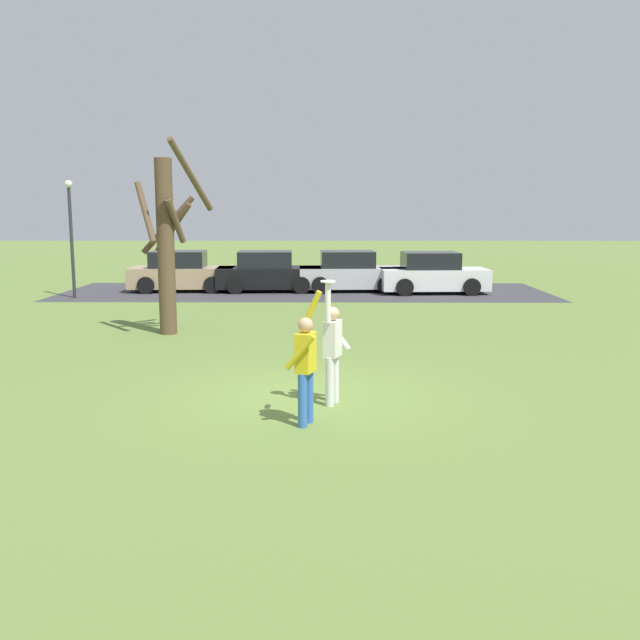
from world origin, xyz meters
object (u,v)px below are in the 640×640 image
at_px(person_catcher, 332,347).
at_px(parked_car_tan, 181,273).
at_px(frisbee_disc, 328,281).
at_px(parked_car_silver, 350,273).
at_px(parked_car_black, 268,273).
at_px(lamppost_by_lot, 71,227).
at_px(person_defender, 306,362).
at_px(parked_car_white, 433,274).
at_px(bare_tree_tall, 167,240).

height_order(person_catcher, parked_car_tan, person_catcher).
height_order(frisbee_disc, parked_car_silver, frisbee_disc).
height_order(parked_car_tan, parked_car_black, same).
xyz_separation_m(parked_car_silver, lamppost_by_lot, (-10.22, -2.28, 1.86)).
xyz_separation_m(person_catcher, parked_car_silver, (0.83, 16.36, -0.25)).
bearing_deg(parked_car_tan, person_catcher, -72.86).
distance_m(person_defender, parked_car_white, 17.42).
height_order(person_catcher, frisbee_disc, frisbee_disc).
xyz_separation_m(frisbee_disc, lamppost_by_lot, (-9.31, 14.30, 0.49)).
xyz_separation_m(parked_car_tan, parked_car_black, (3.46, -0.03, 0.00)).
bearing_deg(bare_tree_tall, parked_car_tan, 99.80).
relative_size(parked_car_silver, bare_tree_tall, 0.85).
bearing_deg(parked_car_tan, bare_tree_tall, -82.91).
height_order(frisbee_disc, parked_car_white, frisbee_disc).
height_order(person_defender, parked_car_white, person_defender).
xyz_separation_m(person_defender, frisbee_disc, (0.33, 0.93, 1.11)).
height_order(person_catcher, parked_car_black, person_catcher).
bearing_deg(person_defender, frisbee_disc, 0.00).
bearing_deg(parked_car_white, bare_tree_tall, -135.08).
relative_size(person_catcher, parked_car_tan, 0.50).
distance_m(person_catcher, frisbee_disc, 1.13).
bearing_deg(person_defender, parked_car_black, 26.38).
relative_size(parked_car_tan, lamppost_by_lot, 0.98).
bearing_deg(parked_car_black, bare_tree_tall, -103.31).
bearing_deg(parked_car_black, person_defender, -86.10).
xyz_separation_m(parked_car_white, lamppost_by_lot, (-13.41, -1.62, 1.86)).
bearing_deg(parked_car_white, frisbee_disc, -107.13).
xyz_separation_m(person_defender, parked_car_black, (-2.01, 17.41, -0.25)).
relative_size(parked_car_black, parked_car_silver, 1.00).
xyz_separation_m(person_catcher, person_defender, (-0.41, -1.14, -0.00)).
bearing_deg(person_catcher, parked_car_silver, -163.14).
bearing_deg(bare_tree_tall, parked_car_black, 79.39).
height_order(parked_car_silver, parked_car_white, same).
distance_m(person_defender, parked_car_silver, 17.55).
relative_size(frisbee_disc, lamppost_by_lot, 0.06).
bearing_deg(person_catcher, bare_tree_tall, -127.92).
distance_m(bare_tree_tall, lamppost_by_lot, 9.04).
bearing_deg(parked_car_black, parked_car_tan, 176.85).
xyz_separation_m(person_catcher, frisbee_disc, (-0.08, -0.21, 1.11)).
relative_size(parked_car_tan, parked_car_black, 1.00).
bearing_deg(bare_tree_tall, person_defender, -64.02).
height_order(person_defender, bare_tree_tall, bare_tree_tall).
relative_size(person_catcher, bare_tree_tall, 0.42).
bearing_deg(person_defender, lamppost_by_lot, 50.30).
height_order(frisbee_disc, bare_tree_tall, bare_tree_tall).
bearing_deg(parked_car_silver, parked_car_black, 179.01).
height_order(parked_car_black, parked_car_silver, same).
distance_m(parked_car_white, lamppost_by_lot, 13.63).
relative_size(frisbee_disc, parked_car_black, 0.06).
xyz_separation_m(parked_car_black, parked_car_silver, (3.26, 0.10, 0.00)).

